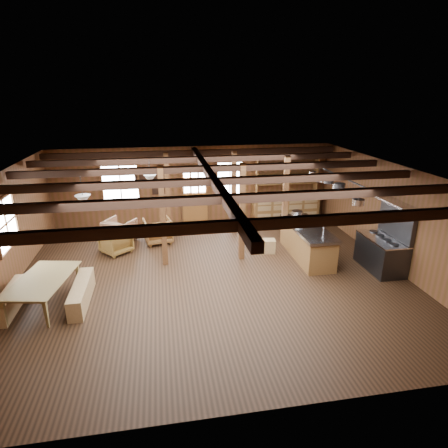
{
  "coord_description": "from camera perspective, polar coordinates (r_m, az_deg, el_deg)",
  "views": [
    {
      "loc": [
        -1.2,
        -8.77,
        4.62
      ],
      "look_at": [
        0.42,
        0.6,
        1.24
      ],
      "focal_mm": 30.0,
      "sensor_mm": 36.0,
      "label": 1
    }
  ],
  "objects": [
    {
      "name": "counter_pot",
      "position": [
        11.77,
        11.05,
        1.51
      ],
      "size": [
        0.34,
        0.34,
        0.2
      ],
      "primitive_type": "cylinder",
      "color": "silver",
      "rests_on": "kitchen_island"
    },
    {
      "name": "bench_aisle",
      "position": [
        9.34,
        -20.88,
        -9.8
      ],
      "size": [
        0.32,
        1.73,
        0.47
      ],
      "primitive_type": "cube",
      "color": "olive",
      "rests_on": "floor"
    },
    {
      "name": "window_back_left",
      "position": [
        13.64,
        -15.52,
        6.07
      ],
      "size": [
        1.32,
        0.06,
        1.32
      ],
      "color": "white",
      "rests_on": "wall_back"
    },
    {
      "name": "pot_rack",
      "position": [
        10.31,
        16.77,
        5.6
      ],
      "size": [
        0.4,
        3.0,
        0.46
      ],
      "color": "#313133",
      "rests_on": "ceiling"
    },
    {
      "name": "ceiling_joists",
      "position": [
        9.23,
        -2.12,
        7.44
      ],
      "size": [
        9.8,
        8.82,
        0.18
      ],
      "color": "black",
      "rests_on": "ceiling"
    },
    {
      "name": "armchair_b",
      "position": [
        12.2,
        -10.03,
        -1.02
      ],
      "size": [
        0.98,
        1.0,
        0.78
      ],
      "primitive_type": "imported",
      "rotation": [
        0.0,
        0.0,
        3.33
      ],
      "color": "brown",
      "rests_on": "floor"
    },
    {
      "name": "dining_table",
      "position": [
        9.49,
        -25.46,
        -9.36
      ],
      "size": [
        1.39,
        2.06,
        0.67
      ],
      "primitive_type": "imported",
      "rotation": [
        0.0,
        0.0,
        1.39
      ],
      "color": "olive",
      "rests_on": "floor"
    },
    {
      "name": "pendant_lamps",
      "position": [
        10.11,
        -15.54,
        5.31
      ],
      "size": [
        1.86,
        2.36,
        0.66
      ],
      "color": "#313133",
      "rests_on": "ceiling"
    },
    {
      "name": "window_left",
      "position": [
        10.45,
        -30.36,
        0.01
      ],
      "size": [
        0.14,
        1.24,
        1.32
      ],
      "color": "white",
      "rests_on": "wall_back"
    },
    {
      "name": "commercial_range",
      "position": [
        11.03,
        23.13,
        -3.34
      ],
      "size": [
        0.8,
        1.54,
        1.9
      ],
      "color": "#313133",
      "rests_on": "floor"
    },
    {
      "name": "back_counter",
      "position": [
        14.34,
        9.35,
        3.03
      ],
      "size": [
        2.55,
        0.6,
        2.45
      ],
      "color": "brown",
      "rests_on": "floor"
    },
    {
      "name": "window_back_right",
      "position": [
        13.8,
        0.89,
        6.93
      ],
      "size": [
        1.02,
        0.06,
        1.32
      ],
      "color": "white",
      "rests_on": "wall_back"
    },
    {
      "name": "bowl",
      "position": [
        10.98,
        11.28,
        -0.24
      ],
      "size": [
        0.26,
        0.26,
        0.06
      ],
      "primitive_type": "imported",
      "rotation": [
        0.0,
        0.0,
        -0.09
      ],
      "color": "silver",
      "rests_on": "kitchen_island"
    },
    {
      "name": "armchair_c",
      "position": [
        12.45,
        -15.56,
        -1.02
      ],
      "size": [
        1.16,
        1.17,
        0.79
      ],
      "primitive_type": "imported",
      "rotation": [
        0.0,
        0.0,
        2.63
      ],
      "color": "#8F5F41",
      "rests_on": "floor"
    },
    {
      "name": "armchair_a",
      "position": [
        11.7,
        -16.18,
        -2.61
      ],
      "size": [
        1.08,
        1.09,
        0.71
      ],
      "primitive_type": "imported",
      "rotation": [
        0.0,
        0.0,
        3.83
      ],
      "color": "brown",
      "rests_on": "floor"
    },
    {
      "name": "kitchen_island",
      "position": [
        11.19,
        12.53,
        -2.64
      ],
      "size": [
        0.88,
        2.5,
        1.2
      ],
      "rotation": [
        0.0,
        0.0,
        -0.0
      ],
      "color": "brown",
      "rests_on": "floor"
    },
    {
      "name": "room",
      "position": [
        9.42,
        -1.87,
        -0.42
      ],
      "size": [
        10.04,
        9.04,
        2.84
      ],
      "color": "black",
      "rests_on": "ground"
    },
    {
      "name": "step_stool",
      "position": [
        11.39,
        6.72,
        -3.36
      ],
      "size": [
        0.51,
        0.4,
        0.41
      ],
      "primitive_type": "cube",
      "rotation": [
        0.0,
        0.0,
        -0.15
      ],
      "color": "olive",
      "rests_on": "floor"
    },
    {
      "name": "notice_boards",
      "position": [
        13.56,
        -10.88,
        6.52
      ],
      "size": [
        1.08,
        0.03,
        0.9
      ],
      "color": "white",
      "rests_on": "wall_back"
    },
    {
      "name": "bench_wall",
      "position": [
        9.77,
        -29.65,
        -9.96
      ],
      "size": [
        0.3,
        1.62,
        0.44
      ],
      "primitive_type": "cube",
      "color": "olive",
      "rests_on": "floor"
    },
    {
      "name": "back_door",
      "position": [
        13.79,
        -4.44,
        3.78
      ],
      "size": [
        1.02,
        0.08,
        2.15
      ],
      "color": "brown",
      "rests_on": "floor"
    },
    {
      "name": "timber_posts",
      "position": [
        11.45,
        -0.75,
        3.24
      ],
      "size": [
        3.95,
        2.35,
        2.8
      ],
      "color": "#432813",
      "rests_on": "floor"
    }
  ]
}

